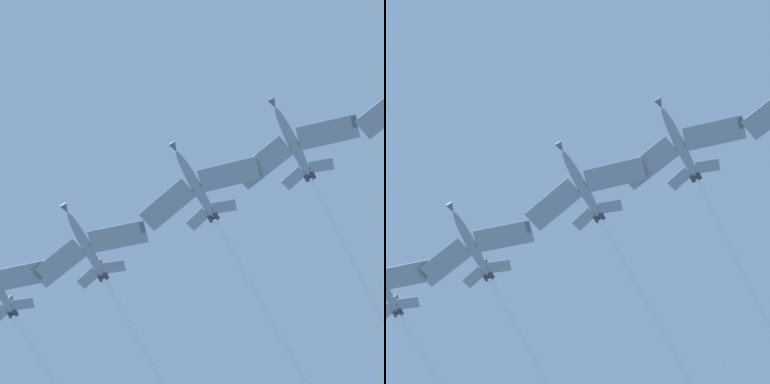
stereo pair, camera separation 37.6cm
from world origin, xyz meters
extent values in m
cube|color=#595E60|center=(14.44, -3.14, 123.54)|extent=(1.88, 1.58, 0.39)
ellipsoid|color=gray|center=(16.24, 7.00, 124.52)|extent=(11.90, 5.53, 3.39)
cone|color=#595E60|center=(10.02, 9.20, 125.67)|extent=(2.08, 1.73, 1.46)
ellipsoid|color=black|center=(14.39, 7.65, 125.47)|extent=(3.08, 1.91, 1.37)
cube|color=gray|center=(15.20, 1.74, 124.29)|extent=(4.43, 9.30, 0.81)
cube|color=#595E60|center=(14.13, -2.23, 124.35)|extent=(1.85, 0.87, 0.43)
cube|color=gray|center=(18.74, 11.73, 124.29)|extent=(7.95, 9.48, 0.81)
cube|color=#595E60|center=(20.41, 15.49, 124.35)|extent=(1.88, 1.57, 0.43)
cube|color=gray|center=(20.13, 3.20, 123.67)|extent=(1.89, 3.65, 0.47)
cube|color=gray|center=(21.65, 7.50, 123.67)|extent=(3.62, 3.95, 0.47)
cube|color=#595E60|center=(20.93, 5.34, 125.08)|extent=(2.74, 1.12, 3.17)
cylinder|color=#38383D|center=(21.47, 4.67, 123.43)|extent=(1.32, 1.13, 0.96)
cylinder|color=#38383D|center=(21.77, 5.52, 123.43)|extent=(1.32, 1.13, 0.96)
cylinder|color=white|center=(34.97, 0.37, 120.97)|extent=(26.71, 10.07, 5.59)
ellipsoid|color=gray|center=(20.72, 22.33, 123.90)|extent=(11.87, 5.71, 3.18)
cone|color=#595E60|center=(14.51, 24.65, 124.92)|extent=(2.07, 1.74, 1.43)
ellipsoid|color=black|center=(18.86, 23.03, 124.81)|extent=(3.07, 1.95, 1.32)
cube|color=gray|center=(19.59, 17.10, 123.68)|extent=(4.57, 9.35, 0.75)
cube|color=#595E60|center=(18.46, 13.14, 123.75)|extent=(1.86, 0.90, 0.39)
cube|color=gray|center=(23.29, 27.03, 123.68)|extent=(8.05, 9.45, 0.75)
cube|color=#595E60|center=(25.02, 30.76, 123.75)|extent=(1.88, 1.59, 0.39)
cube|color=gray|center=(24.55, 18.47, 123.13)|extent=(1.95, 3.67, 0.43)
cube|color=gray|center=(26.14, 22.75, 123.13)|extent=(3.65, 3.94, 0.43)
cube|color=#595E60|center=(25.36, 20.60, 124.55)|extent=(2.69, 1.15, 3.13)
cylinder|color=#38383D|center=(25.92, 19.92, 122.91)|extent=(1.32, 1.14, 0.94)
cylinder|color=#38383D|center=(26.23, 20.76, 122.91)|extent=(1.32, 1.14, 0.94)
cylinder|color=white|center=(40.65, 14.91, 120.51)|extent=(29.28, 11.71, 5.73)
ellipsoid|color=gray|center=(28.32, 40.74, 123.45)|extent=(11.95, 5.32, 3.31)
cone|color=#595E60|center=(22.05, 42.82, 124.54)|extent=(2.06, 1.70, 1.45)
ellipsoid|color=black|center=(26.45, 41.36, 124.38)|extent=(3.08, 1.87, 1.35)
cube|color=gray|center=(27.39, 35.47, 123.22)|extent=(4.26, 9.25, 0.79)
cube|color=#595E60|center=(26.39, 31.47, 123.29)|extent=(1.84, 0.84, 0.41)
cube|color=gray|center=(30.73, 45.52, 123.22)|extent=(7.85, 9.52, 0.79)
cube|color=#595E60|center=(32.32, 49.32, 123.29)|extent=(1.89, 1.55, 0.41)
cube|color=gray|center=(32.29, 37.02, 122.63)|extent=(1.83, 3.61, 0.45)
cube|color=gray|center=(33.72, 41.35, 122.63)|extent=(3.59, 3.97, 0.45)
cube|color=#595E60|center=(33.04, 39.17, 124.04)|extent=(2.74, 1.06, 3.16)
cylinder|color=#38383D|center=(33.60, 38.51, 122.40)|extent=(1.31, 1.11, 0.95)
cylinder|color=#38383D|center=(33.88, 39.37, 122.40)|extent=(1.31, 1.11, 0.95)
cylinder|color=white|center=(46.69, 34.63, 120.13)|extent=(25.97, 9.41, 5.38)
cube|color=gray|center=(32.34, 51.39, 123.71)|extent=(4.31, 9.26, 0.77)
cube|color=#595E60|center=(31.32, 47.40, 123.79)|extent=(1.85, 0.84, 0.40)
cube|color=gray|center=(37.25, 52.91, 123.15)|extent=(1.85, 3.62, 0.44)
cube|color=#595E60|center=(38.00, 55.07, 124.56)|extent=(2.72, 1.07, 3.14)
cylinder|color=#38383D|center=(38.57, 54.40, 122.92)|extent=(1.31, 1.11, 0.95)
cylinder|color=#38383D|center=(38.85, 55.25, 122.92)|extent=(1.31, 1.11, 0.95)
camera|label=1|loc=(-37.17, 14.25, 1.90)|focal=83.66mm
camera|label=2|loc=(-37.22, 14.62, 1.90)|focal=83.66mm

